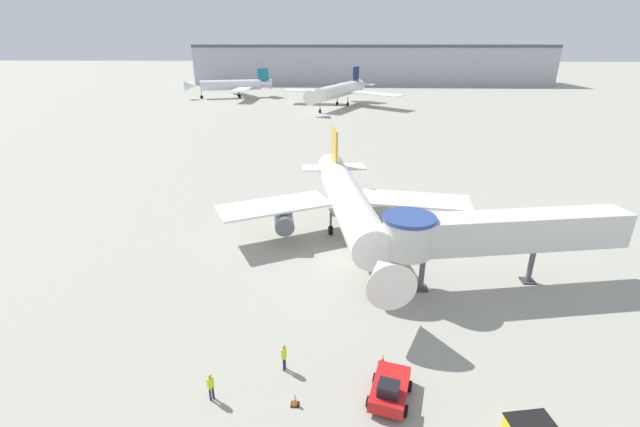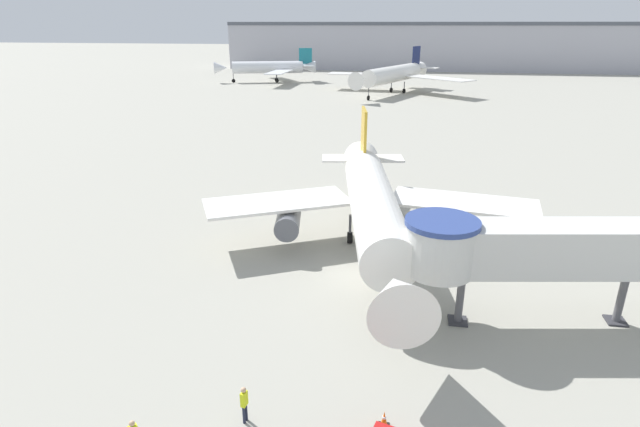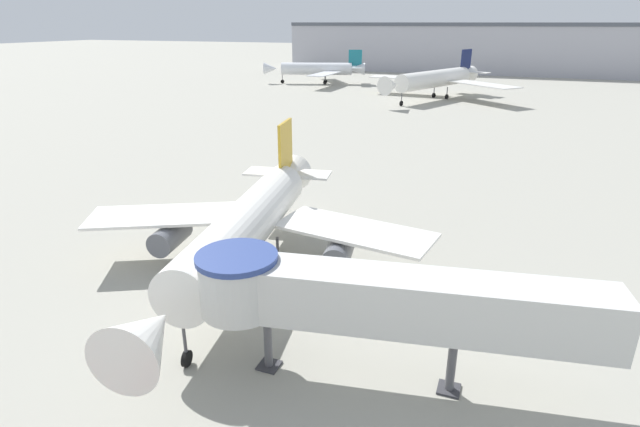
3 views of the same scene
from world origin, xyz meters
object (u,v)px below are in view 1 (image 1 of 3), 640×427
traffic_cone_near_nose (383,359)px  ground_crew_marshaller (211,385)px  pushback_tug_red (390,389)px  jet_bridge (489,232)px  traffic_cone_apron_front (295,400)px  background_jet_teal_tail (233,85)px  background_jet_navy_tail (340,91)px  ground_crew_wing_walker (284,356)px  main_airplane (349,204)px

traffic_cone_near_nose → ground_crew_marshaller: (-9.82, -3.27, 0.64)m
pushback_tug_red → traffic_cone_near_nose: (-0.14, 2.79, -0.35)m
jet_bridge → traffic_cone_near_nose: 13.98m
traffic_cone_apron_front → jet_bridge: bearing=43.4°
traffic_cone_near_nose → background_jet_teal_tail: bearing=107.1°
jet_bridge → traffic_cone_apron_front: jet_bridge is taller
background_jet_navy_tail → pushback_tug_red: bearing=-65.6°
ground_crew_marshaller → ground_crew_wing_walker: bearing=166.9°
jet_bridge → background_jet_teal_tail: bearing=102.4°
pushback_tug_red → background_jet_teal_tail: (-40.71, 134.42, 3.54)m
background_jet_teal_tail → jet_bridge: bearing=4.9°
traffic_cone_near_nose → traffic_cone_apron_front: bearing=-146.0°
ground_crew_marshaller → background_jet_teal_tail: background_jet_teal_tail is taller
ground_crew_wing_walker → background_jet_teal_tail: background_jet_teal_tail is taller
traffic_cone_apron_front → ground_crew_marshaller: size_ratio=0.44×
pushback_tug_red → background_jet_teal_tail: 140.49m
traffic_cone_apron_front → background_jet_navy_tail: bearing=89.1°
traffic_cone_apron_front → ground_crew_marshaller: ground_crew_marshaller is taller
traffic_cone_apron_front → traffic_cone_near_nose: traffic_cone_near_nose is taller
ground_crew_wing_walker → background_jet_navy_tail: size_ratio=0.05×
main_airplane → traffic_cone_near_nose: (1.91, -17.65, -3.57)m
pushback_tug_red → background_jet_navy_tail: bearing=106.9°
main_airplane → background_jet_teal_tail: 120.36m
ground_crew_marshaller → ground_crew_wing_walker: ground_crew_wing_walker is taller
traffic_cone_near_nose → jet_bridge: bearing=47.8°
ground_crew_marshaller → background_jet_navy_tail: bearing=-140.2°
pushback_tug_red → main_airplane: bearing=110.9°
ground_crew_wing_walker → ground_crew_marshaller: bearing=135.4°
main_airplane → ground_crew_marshaller: size_ratio=16.08×
ground_crew_marshaller → background_jet_navy_tail: background_jet_navy_tail is taller
pushback_tug_red → traffic_cone_apron_front: pushback_tug_red is taller
main_airplane → background_jet_navy_tail: 93.77m
pushback_tug_red → background_jet_navy_tail: 114.31m
pushback_tug_red → ground_crew_marshaller: (-9.96, -0.48, 0.29)m
ground_crew_marshaller → background_jet_navy_tail: 114.91m
ground_crew_wing_walker → background_jet_teal_tail: (-34.53, 132.37, 3.21)m
jet_bridge → traffic_cone_near_nose: size_ratio=24.82×
traffic_cone_near_nose → ground_crew_wing_walker: (-6.04, -0.73, 0.68)m
background_jet_navy_tail → ground_crew_marshaller: bearing=-70.5°
jet_bridge → ground_crew_wing_walker: (-14.96, -10.57, -3.72)m
main_airplane → ground_crew_wing_walker: 19.06m
main_airplane → jet_bridge: (10.83, -7.82, 0.82)m
traffic_cone_near_nose → ground_crew_marshaller: 10.37m
traffic_cone_apron_front → background_jet_navy_tail: 114.95m
background_jet_teal_tail → traffic_cone_near_nose: bearing=-0.1°
ground_crew_marshaller → ground_crew_wing_walker: size_ratio=0.96×
jet_bridge → ground_crew_wing_walker: jet_bridge is taller
main_airplane → jet_bridge: bearing=-45.1°
traffic_cone_apron_front → ground_crew_marshaller: (-4.70, 0.18, 0.65)m
traffic_cone_apron_front → ground_crew_wing_walker: (-0.92, 2.71, 0.69)m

